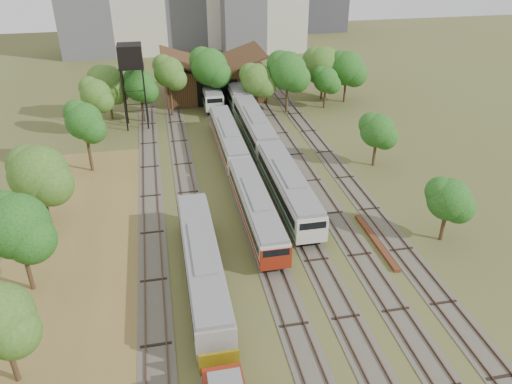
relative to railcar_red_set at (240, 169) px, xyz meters
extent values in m
plane|color=#475123|center=(2.00, -26.23, -1.75)|extent=(240.00, 240.00, 0.00)
cube|color=brown|center=(-16.00, -18.23, -1.73)|extent=(14.00, 60.00, 0.04)
cube|color=#4C473D|center=(-10.00, -1.23, -1.72)|extent=(2.60, 80.00, 0.06)
cube|color=#472D1E|center=(-10.72, -1.23, -1.63)|extent=(0.08, 80.00, 0.14)
cube|color=#472D1E|center=(-9.28, -1.23, -1.63)|extent=(0.08, 80.00, 0.14)
cube|color=#4C473D|center=(-6.00, -1.23, -1.72)|extent=(2.60, 80.00, 0.06)
cube|color=#472D1E|center=(-6.72, -1.23, -1.63)|extent=(0.08, 80.00, 0.14)
cube|color=#472D1E|center=(-5.28, -1.23, -1.63)|extent=(0.08, 80.00, 0.14)
cube|color=#4C473D|center=(0.00, -1.23, -1.72)|extent=(2.60, 80.00, 0.06)
cube|color=#472D1E|center=(-0.72, -1.23, -1.63)|extent=(0.08, 80.00, 0.14)
cube|color=#472D1E|center=(0.72, -1.23, -1.63)|extent=(0.08, 80.00, 0.14)
cube|color=#4C473D|center=(4.00, -1.23, -1.72)|extent=(2.60, 80.00, 0.06)
cube|color=#472D1E|center=(3.28, -1.23, -1.63)|extent=(0.08, 80.00, 0.14)
cube|color=#472D1E|center=(4.72, -1.23, -1.63)|extent=(0.08, 80.00, 0.14)
cube|color=#4C473D|center=(8.00, -1.23, -1.72)|extent=(2.60, 80.00, 0.06)
cube|color=#472D1E|center=(7.28, -1.23, -1.63)|extent=(0.08, 80.00, 0.14)
cube|color=#472D1E|center=(8.72, -1.23, -1.63)|extent=(0.08, 80.00, 0.14)
cube|color=#4C473D|center=(12.00, -1.23, -1.72)|extent=(2.60, 80.00, 0.06)
cube|color=#472D1E|center=(11.28, -1.23, -1.63)|extent=(0.08, 80.00, 0.14)
cube|color=#472D1E|center=(12.72, -1.23, -1.63)|extent=(0.08, 80.00, 0.14)
cube|color=black|center=(0.00, -8.69, -1.38)|extent=(1.98, 15.64, 0.72)
cube|color=beige|center=(0.00, -8.69, 0.10)|extent=(2.62, 17.00, 2.25)
cube|color=black|center=(0.00, -8.69, 0.37)|extent=(2.68, 15.64, 0.77)
cube|color=slate|center=(0.00, -8.69, 1.39)|extent=(2.41, 16.66, 0.32)
cube|color=maroon|center=(0.00, -8.69, -0.53)|extent=(2.68, 16.66, 0.41)
cube|color=maroon|center=(0.00, -17.14, -0.01)|extent=(2.66, 0.25, 2.03)
cube|color=black|center=(0.00, 8.81, -1.38)|extent=(1.98, 15.64, 0.72)
cube|color=beige|center=(0.00, 8.81, 0.10)|extent=(2.62, 17.00, 2.25)
cube|color=black|center=(0.00, 8.81, 0.37)|extent=(2.68, 15.64, 0.77)
cube|color=slate|center=(0.00, 8.81, 1.39)|extent=(2.41, 16.66, 0.32)
cube|color=maroon|center=(0.00, 8.81, -0.53)|extent=(2.68, 16.66, 0.41)
cube|color=black|center=(4.00, -5.73, -1.35)|extent=(2.18, 15.64, 0.79)
cube|color=beige|center=(4.00, -5.73, 0.29)|extent=(2.87, 17.00, 2.48)
cube|color=black|center=(4.00, -5.73, 0.58)|extent=(2.93, 15.64, 0.84)
cube|color=slate|center=(4.00, -5.73, 1.70)|extent=(2.64, 16.66, 0.36)
cube|color=#1C703B|center=(4.00, -5.73, -0.41)|extent=(2.93, 16.66, 0.45)
cube|color=beige|center=(4.00, -14.18, 0.16)|extent=(2.91, 0.25, 2.23)
cube|color=black|center=(4.00, 11.77, -1.35)|extent=(2.18, 15.64, 0.79)
cube|color=beige|center=(4.00, 11.77, 0.29)|extent=(2.87, 17.00, 2.48)
cube|color=black|center=(4.00, 11.77, 0.58)|extent=(2.93, 15.64, 0.84)
cube|color=slate|center=(4.00, 11.77, 1.70)|extent=(2.64, 16.66, 0.36)
cube|color=#1C703B|center=(4.00, 11.77, -0.41)|extent=(2.93, 16.66, 0.45)
cube|color=black|center=(4.00, 29.27, -1.35)|extent=(2.18, 15.64, 0.79)
cube|color=beige|center=(4.00, 29.27, 0.29)|extent=(2.87, 17.00, 2.48)
cube|color=black|center=(4.00, 29.27, 0.58)|extent=(2.93, 15.64, 0.84)
cube|color=slate|center=(4.00, 29.27, 1.70)|extent=(2.64, 16.66, 0.36)
cube|color=#1C703B|center=(4.00, 29.27, -0.41)|extent=(2.93, 16.66, 0.45)
cube|color=black|center=(0.00, 29.77, -1.37)|extent=(2.07, 14.72, 0.75)
cube|color=beige|center=(0.00, 29.77, 0.18)|extent=(2.72, 16.00, 2.35)
cube|color=black|center=(0.00, 29.77, 0.46)|extent=(2.78, 14.72, 0.80)
cube|color=slate|center=(0.00, 29.77, 1.52)|extent=(2.51, 15.68, 0.34)
cube|color=#1C703B|center=(0.00, 29.77, -0.48)|extent=(2.78, 15.68, 0.42)
cube|color=beige|center=(0.00, 21.82, 0.06)|extent=(2.76, 0.25, 2.11)
cube|color=gold|center=(-6.00, -26.83, -0.20)|extent=(2.60, 0.20, 1.73)
cube|color=black|center=(-6.00, -16.78, -1.37)|extent=(2.09, 16.56, 0.76)
cube|color=gray|center=(-6.00, -16.78, 0.20)|extent=(2.75, 18.00, 2.37)
cube|color=black|center=(-6.00, -16.78, 0.48)|extent=(2.81, 16.56, 0.81)
cube|color=slate|center=(-6.00, -16.78, 1.56)|extent=(2.53, 17.64, 0.34)
cylinder|color=black|center=(-12.80, 18.66, 2.50)|extent=(0.21, 0.21, 8.49)
cylinder|color=black|center=(-9.93, 18.66, 2.50)|extent=(0.21, 0.21, 8.49)
cylinder|color=black|center=(-12.80, 21.52, 2.50)|extent=(0.21, 0.21, 8.49)
cylinder|color=black|center=(-9.93, 21.52, 2.50)|extent=(0.21, 0.21, 8.49)
cube|color=black|center=(-11.36, 20.09, 6.85)|extent=(3.34, 3.34, 0.20)
cube|color=black|center=(-11.36, 20.09, 8.38)|extent=(3.19, 3.19, 2.87)
cube|color=brown|center=(10.20, -14.24, -1.60)|extent=(0.57, 9.09, 0.30)
cube|color=#391F14|center=(1.00, 31.77, 1.00)|extent=(16.00, 11.00, 5.50)
cube|color=#391F14|center=(-3.00, 31.77, 4.35)|extent=(8.45, 11.55, 2.96)
cube|color=#391F14|center=(5.00, 31.77, 4.35)|extent=(8.45, 11.55, 2.96)
cube|color=black|center=(1.00, 26.32, 0.45)|extent=(6.40, 0.15, 4.12)
cylinder|color=#382616|center=(-18.80, -24.27, 0.35)|extent=(0.36, 0.36, 4.20)
cylinder|color=#382616|center=(-19.53, -14.87, 0.61)|extent=(0.36, 0.36, 4.71)
sphere|color=#124512|center=(-19.53, -14.87, 4.24)|extent=(5.02, 5.02, 5.02)
cylinder|color=#382616|center=(-19.78, -4.68, 0.34)|extent=(0.36, 0.36, 4.17)
sphere|color=#124512|center=(-19.78, -4.68, 3.57)|extent=(5.50, 5.50, 5.50)
cylinder|color=#382616|center=(-16.63, 6.47, 0.69)|extent=(0.36, 0.36, 4.88)
sphere|color=#124512|center=(-16.63, 6.47, 4.46)|extent=(4.18, 4.18, 4.18)
cylinder|color=#382616|center=(-16.21, 17.10, 0.59)|extent=(0.36, 0.36, 4.68)
sphere|color=#124512|center=(-16.21, 17.10, 4.21)|extent=(4.01, 4.01, 4.01)
cylinder|color=#382616|center=(-15.18, 23.90, 0.33)|extent=(0.36, 0.36, 4.14)
sphere|color=#124512|center=(-15.18, 23.90, 3.53)|extent=(5.41, 5.41, 5.41)
cylinder|color=#382616|center=(-10.58, 21.92, 0.37)|extent=(0.36, 0.36, 4.22)
sphere|color=#124512|center=(-10.58, 21.92, 3.63)|extent=(4.48, 4.48, 4.48)
cylinder|color=#382616|center=(-6.31, 23.64, 0.85)|extent=(0.36, 0.36, 5.19)
sphere|color=#124512|center=(-6.31, 23.64, 4.86)|extent=(4.39, 4.39, 4.39)
cylinder|color=#382616|center=(-0.21, 25.34, 0.86)|extent=(0.36, 0.36, 5.20)
sphere|color=#124512|center=(-0.21, 25.34, 4.88)|extent=(5.56, 5.56, 5.56)
cylinder|color=#382616|center=(6.43, 22.17, 0.27)|extent=(0.36, 0.36, 4.03)
sphere|color=#124512|center=(6.43, 22.17, 3.38)|extent=(4.84, 4.84, 4.84)
cylinder|color=#382616|center=(10.94, 21.49, 0.78)|extent=(0.36, 0.36, 5.05)
sphere|color=#124512|center=(10.94, 21.49, 4.68)|extent=(5.67, 5.67, 5.67)
cylinder|color=#382616|center=(18.21, 26.62, 0.39)|extent=(0.36, 0.36, 4.28)
sphere|color=#124512|center=(18.21, 26.62, 3.70)|extent=(6.18, 6.18, 6.18)
cylinder|color=#382616|center=(21.42, 24.54, 0.41)|extent=(0.36, 0.36, 4.30)
sphere|color=#124512|center=(21.42, 24.54, 3.73)|extent=(5.39, 5.39, 5.39)
cylinder|color=#382616|center=(16.30, -14.94, -0.06)|extent=(0.36, 0.36, 3.37)
sphere|color=#124512|center=(16.30, -14.94, 2.54)|extent=(3.85, 3.85, 3.85)
cylinder|color=#382616|center=(16.53, 1.25, 0.02)|extent=(0.36, 0.36, 3.53)
sphere|color=#124512|center=(16.53, 1.25, 2.74)|extent=(3.99, 3.99, 3.99)
cylinder|color=#382616|center=(17.31, 22.39, 0.02)|extent=(0.36, 0.36, 3.53)
sphere|color=#124512|center=(17.31, 22.39, 2.74)|extent=(3.88, 3.88, 3.88)
camera|label=1|loc=(-8.18, -49.29, 24.48)|focal=35.00mm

